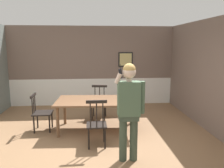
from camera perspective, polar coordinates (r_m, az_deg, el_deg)
The scene contains 7 objects.
ground_plane at distance 5.04m, azimuth -4.86°, elevation -14.57°, with size 7.15×7.15×0.00m, color #846042.
room_back_partition at distance 7.88m, azimuth -5.01°, elevation 4.16°, with size 5.70×0.17×2.71m.
dining_table at distance 5.54m, azimuth -3.61°, elevation -4.74°, with size 2.04×1.20×0.76m.
chair_near_window at distance 5.81m, azimuth -17.39°, elevation -6.82°, with size 0.46×0.46×0.91m.
chair_by_doorway at distance 4.71m, azimuth -3.91°, elevation -10.03°, with size 0.42×0.42×1.02m.
chair_at_table_head at distance 6.51m, azimuth -3.30°, elevation -4.62°, with size 0.50×0.50×0.93m.
person_figure at distance 4.00m, azimuth 4.34°, elevation -5.43°, with size 0.55×0.23×1.77m.
Camera 1 is at (0.02, -4.59, 2.08)m, focal length 36.33 mm.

